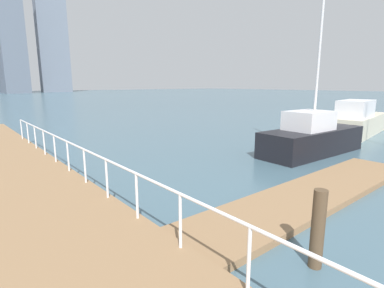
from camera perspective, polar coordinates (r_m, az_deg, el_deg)
The scene contains 8 objects.
ground_plane at distance 17.95m, azimuth -18.47°, elevation -0.04°, with size 300.00×300.00×0.00m, color #476675.
floating_dock at distance 9.80m, azimuth 21.60°, elevation -9.06°, with size 10.92×2.00×0.18m, color #93704C.
boardwalk_railing at distance 6.77m, azimuth -10.58°, elevation -7.31°, with size 0.06×25.77×1.08m.
dock_piling_0 at distance 6.15m, azimuth 22.90°, elevation -14.79°, with size 0.25×0.25×1.52m, color brown.
moored_boat_2 at distance 23.24m, azimuth 29.15°, elevation 3.85°, with size 7.57×3.13×2.35m.
moored_boat_3 at distance 15.71m, azimuth 21.90°, elevation 1.21°, with size 6.20×2.25×9.17m.
skyline_tower_2 at distance 130.82m, azimuth -31.64°, elevation 17.91°, with size 8.17×10.98×43.64m, color slate.
skyline_tower_3 at distance 142.72m, azimuth -25.64°, elevation 23.36°, with size 11.22×6.01×70.90m, color slate.
Camera 1 is at (-6.19, 3.50, 3.39)m, focal length 27.91 mm.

